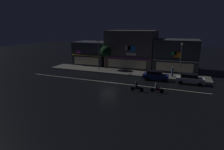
{
  "coord_description": "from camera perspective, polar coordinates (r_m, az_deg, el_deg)",
  "views": [
    {
      "loc": [
        11.36,
        -27.49,
        8.98
      ],
      "look_at": [
        0.24,
        1.02,
        1.04
      ],
      "focal_mm": 29.61,
      "sensor_mm": 36.0,
      "label": 1
    }
  ],
  "objects": [
    {
      "name": "ground_plane",
      "position": [
        31.06,
        -1.1,
        -2.26
      ],
      "size": [
        140.0,
        140.0,
        0.0
      ],
      "primitive_type": "plane",
      "color": "black"
    },
    {
      "name": "storefront_center_block",
      "position": [
        46.56,
        -6.06,
        6.8
      ],
      "size": [
        7.89,
        6.76,
        5.55
      ],
      "color": "#2D333D",
      "rests_on": "ground"
    },
    {
      "name": "storefront_right_block",
      "position": [
        41.53,
        19.13,
        5.84
      ],
      "size": [
        8.74,
        7.03,
        6.53
      ],
      "color": "#383A3F",
      "rests_on": "ground"
    },
    {
      "name": "motorcycle_lead",
      "position": [
        26.89,
        13.65,
        -3.96
      ],
      "size": [
        1.9,
        0.6,
        1.52
      ],
      "rotation": [
        0.0,
        0.0,
        3.21
      ],
      "color": "black",
      "rests_on": "ground"
    },
    {
      "name": "lane_divider_stripe",
      "position": [
        31.06,
        -1.1,
        -2.25
      ],
      "size": [
        31.21,
        0.16,
        0.01
      ],
      "primitive_type": "cube",
      "color": "beige",
      "rests_on": "ground"
    },
    {
      "name": "streetlamp_mid",
      "position": [
        35.89,
        20.53,
        5.4
      ],
      "size": [
        0.44,
        1.64,
        6.17
      ],
      "color": "#47494C",
      "rests_on": "sidewalk_far"
    },
    {
      "name": "sidewalk_far",
      "position": [
        38.21,
        3.41,
        1.04
      ],
      "size": [
        32.85,
        4.59,
        0.14
      ],
      "primitive_type": "cube",
      "color": "#5B5954",
      "rests_on": "ground"
    },
    {
      "name": "streetlamp_west",
      "position": [
        38.91,
        -4.27,
        7.03
      ],
      "size": [
        0.44,
        1.64,
        6.31
      ],
      "color": "#47494C",
      "rests_on": "sidewalk_far"
    },
    {
      "name": "parked_car_near_kerb",
      "position": [
        32.56,
        22.89,
        -1.05
      ],
      "size": [
        4.3,
        1.98,
        1.67
      ],
      "rotation": [
        0.0,
        0.0,
        3.14
      ],
      "color": "silver",
      "rests_on": "ground"
    },
    {
      "name": "pedestrian_on_sidewalk",
      "position": [
        35.58,
        18.14,
        0.91
      ],
      "size": [
        0.36,
        0.36,
        1.92
      ],
      "rotation": [
        0.0,
        0.0,
        2.3
      ],
      "color": "#334766",
      "rests_on": "sidewalk_far"
    },
    {
      "name": "storefront_left_block",
      "position": [
        43.82,
        6.21,
        8.11
      ],
      "size": [
        10.68,
        8.9,
        8.27
      ],
      "color": "#56514C",
      "rests_on": "ground"
    },
    {
      "name": "motorcycle_following",
      "position": [
        26.9,
        7.69,
        -3.66
      ],
      "size": [
        1.9,
        0.6,
        1.52
      ],
      "rotation": [
        0.0,
        0.0,
        3.01
      ],
      "color": "black",
      "rests_on": "ground"
    },
    {
      "name": "parked_car_trailing",
      "position": [
        32.94,
        13.26,
        -0.1
      ],
      "size": [
        4.3,
        1.98,
        1.67
      ],
      "rotation": [
        0.0,
        0.0,
        3.14
      ],
      "color": "navy",
      "rests_on": "ground"
    },
    {
      "name": "traffic_cone",
      "position": [
        33.52,
        12.0,
        -0.83
      ],
      "size": [
        0.36,
        0.36,
        0.55
      ],
      "primitive_type": "cone",
      "color": "orange",
      "rests_on": "ground"
    },
    {
      "name": "street_tree",
      "position": [
        39.87,
        -1.97,
        7.23
      ],
      "size": [
        2.35,
        2.35,
        4.97
      ],
      "color": "#473323",
      "rests_on": "sidewalk_far"
    }
  ]
}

